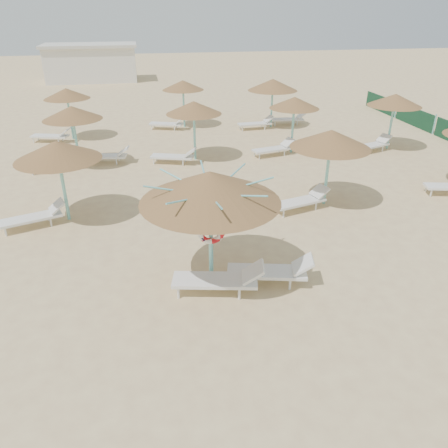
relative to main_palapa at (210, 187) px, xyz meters
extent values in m
plane|color=#DBC286|center=(0.41, -0.09, -2.64)|extent=(120.00, 120.00, 0.00)
cylinder|color=#76CDCC|center=(0.00, 0.00, -1.37)|extent=(0.11, 0.11, 2.54)
cone|color=brown|center=(0.00, 0.00, 0.01)|extent=(3.39, 3.39, 0.76)
cylinder|color=#76CDCC|center=(0.00, 0.00, -0.25)|extent=(0.20, 0.20, 0.12)
cylinder|color=#76CDCC|center=(0.78, 0.00, -0.03)|extent=(1.53, 0.04, 0.38)
cylinder|color=#76CDCC|center=(0.55, 0.55, -0.03)|extent=(1.11, 1.11, 0.38)
cylinder|color=#76CDCC|center=(0.00, 0.78, -0.03)|extent=(0.04, 1.53, 0.38)
cylinder|color=#76CDCC|center=(-0.55, 0.55, -0.03)|extent=(1.11, 1.11, 0.38)
cylinder|color=#76CDCC|center=(-0.78, 0.00, -0.03)|extent=(1.53, 0.04, 0.38)
cylinder|color=#76CDCC|center=(-0.55, -0.55, -0.03)|extent=(1.11, 1.11, 0.38)
cylinder|color=#76CDCC|center=(0.00, -0.78, -0.03)|extent=(0.04, 1.53, 0.38)
cylinder|color=#76CDCC|center=(0.55, -0.55, -0.03)|extent=(1.11, 1.11, 0.38)
torus|color=red|center=(0.00, -0.10, -1.10)|extent=(0.71, 0.15, 0.71)
cylinder|color=white|center=(-0.91, -0.58, -2.48)|extent=(0.07, 0.07, 0.31)
cylinder|color=white|center=(-0.80, -0.04, -2.48)|extent=(0.07, 0.07, 0.31)
cylinder|color=white|center=(0.55, -0.89, -2.48)|extent=(0.07, 0.07, 0.31)
cylinder|color=white|center=(0.66, -0.35, -2.48)|extent=(0.07, 0.07, 0.31)
cube|color=white|center=(0.01, -0.49, -2.29)|extent=(2.19, 1.10, 0.09)
cube|color=white|center=(0.93, -0.69, -2.02)|extent=(0.66, 0.76, 0.40)
cylinder|color=white|center=(0.49, -0.40, -2.49)|extent=(0.06, 0.06, 0.30)
cylinder|color=white|center=(0.62, 0.12, -2.49)|extent=(0.06, 0.06, 0.30)
cylinder|color=white|center=(1.89, -0.73, -2.49)|extent=(0.06, 0.06, 0.30)
cylinder|color=white|center=(2.01, -0.21, -2.49)|extent=(0.06, 0.06, 0.30)
cube|color=white|center=(1.38, -0.34, -2.30)|extent=(2.12, 1.11, 0.08)
cube|color=white|center=(2.26, -0.54, -2.04)|extent=(0.65, 0.74, 0.39)
cylinder|color=#76CDCC|center=(-4.13, 4.53, -1.49)|extent=(0.11, 0.11, 2.30)
cone|color=brown|center=(-4.13, 4.53, -0.25)|extent=(2.69, 2.69, 0.61)
cylinder|color=#76CDCC|center=(-4.13, 4.53, -0.49)|extent=(0.20, 0.20, 0.12)
cylinder|color=white|center=(-5.90, 3.63, -2.50)|extent=(0.06, 0.06, 0.28)
cylinder|color=white|center=(-6.06, 4.10, -2.50)|extent=(0.06, 0.06, 0.28)
cylinder|color=white|center=(-4.62, 4.08, -2.50)|extent=(0.06, 0.06, 0.28)
cylinder|color=white|center=(-4.79, 4.55, -2.50)|extent=(0.06, 0.06, 0.28)
cube|color=white|center=(-5.23, 4.13, -2.32)|extent=(2.00, 1.22, 0.08)
cube|color=white|center=(-4.42, 4.41, -2.08)|extent=(0.66, 0.73, 0.36)
cylinder|color=#76CDCC|center=(-4.32, 9.98, -1.49)|extent=(0.11, 0.11, 2.30)
cone|color=brown|center=(-4.32, 9.98, -0.26)|extent=(2.49, 2.49, 0.56)
cylinder|color=#76CDCC|center=(-4.32, 9.98, -0.49)|extent=(0.20, 0.20, 0.12)
cylinder|color=white|center=(-6.17, 9.19, -2.50)|extent=(0.06, 0.06, 0.28)
cylinder|color=white|center=(-6.25, 9.69, -2.50)|extent=(0.06, 0.06, 0.28)
cylinder|color=white|center=(-4.84, 9.42, -2.50)|extent=(0.06, 0.06, 0.28)
cylinder|color=white|center=(-4.92, 9.92, -2.50)|extent=(0.06, 0.06, 0.28)
cube|color=white|center=(-5.42, 9.58, -2.32)|extent=(1.98, 0.94, 0.08)
cube|color=white|center=(-4.58, 9.72, -2.08)|extent=(0.58, 0.67, 0.36)
cylinder|color=white|center=(-4.05, 10.17, -2.50)|extent=(0.06, 0.06, 0.28)
cylinder|color=white|center=(-3.97, 10.66, -2.50)|extent=(0.06, 0.06, 0.28)
cylinder|color=white|center=(-2.72, 9.94, -2.50)|extent=(0.06, 0.06, 0.28)
cylinder|color=white|center=(-2.64, 10.43, -2.50)|extent=(0.06, 0.06, 0.28)
cube|color=white|center=(-3.22, 10.28, -2.32)|extent=(1.98, 0.94, 0.08)
cube|color=white|center=(-2.38, 10.13, -2.08)|extent=(0.58, 0.67, 0.36)
cylinder|color=#76CDCC|center=(-5.14, 14.67, -1.49)|extent=(0.11, 0.11, 2.30)
cone|color=brown|center=(-5.14, 14.67, -0.26)|extent=(2.33, 2.33, 0.52)
cylinder|color=#76CDCC|center=(-5.14, 14.67, -0.49)|extent=(0.20, 0.20, 0.12)
cylinder|color=white|center=(-7.08, 14.25, -2.50)|extent=(0.06, 0.06, 0.28)
cylinder|color=white|center=(-6.94, 14.73, -2.50)|extent=(0.06, 0.06, 0.28)
cylinder|color=white|center=(-5.78, 13.88, -2.50)|extent=(0.06, 0.06, 0.28)
cylinder|color=white|center=(-5.64, 14.36, -2.50)|extent=(0.06, 0.06, 0.28)
cube|color=white|center=(-6.24, 14.27, -2.32)|extent=(2.00, 1.11, 0.08)
cube|color=white|center=(-5.42, 14.04, -2.08)|extent=(0.63, 0.71, 0.36)
cylinder|color=#76CDCC|center=(0.86, 10.05, -1.49)|extent=(0.11, 0.11, 2.30)
cone|color=brown|center=(0.86, 10.05, -0.26)|extent=(2.48, 2.48, 0.56)
cylinder|color=#76CDCC|center=(0.86, 10.05, -0.49)|extent=(0.20, 0.20, 0.12)
cylinder|color=white|center=(-1.08, 9.66, -2.50)|extent=(0.06, 0.06, 0.28)
cylinder|color=white|center=(-0.93, 10.14, -2.50)|extent=(0.06, 0.06, 0.28)
cylinder|color=white|center=(0.20, 9.25, -2.50)|extent=(0.06, 0.06, 0.28)
cylinder|color=white|center=(0.36, 9.72, -2.50)|extent=(0.06, 0.06, 0.28)
cube|color=white|center=(-0.24, 9.65, -2.32)|extent=(2.00, 1.18, 0.08)
cube|color=white|center=(0.56, 9.39, -2.08)|extent=(0.65, 0.72, 0.36)
cylinder|color=#76CDCC|center=(1.00, 16.16, -1.49)|extent=(0.11, 0.11, 2.30)
cone|color=brown|center=(1.00, 16.16, -0.26)|extent=(2.35, 2.35, 0.53)
cylinder|color=#76CDCC|center=(1.00, 16.16, -0.49)|extent=(0.20, 0.20, 0.12)
cylinder|color=white|center=(-0.94, 15.78, -2.50)|extent=(0.06, 0.06, 0.28)
cylinder|color=white|center=(-0.78, 16.25, -2.50)|extent=(0.06, 0.06, 0.28)
cylinder|color=white|center=(0.34, 15.35, -2.50)|extent=(0.06, 0.06, 0.28)
cylinder|color=white|center=(0.50, 15.82, -2.50)|extent=(0.06, 0.06, 0.28)
cube|color=white|center=(-0.10, 15.76, -2.32)|extent=(2.00, 1.19, 0.08)
cube|color=white|center=(0.70, 15.49, -2.08)|extent=(0.65, 0.72, 0.36)
cylinder|color=#76CDCC|center=(4.81, 4.18, -1.49)|extent=(0.11, 0.11, 2.30)
cone|color=brown|center=(4.81, 4.18, -0.25)|extent=(2.75, 2.75, 0.62)
cylinder|color=#76CDCC|center=(4.81, 4.18, -0.49)|extent=(0.20, 0.20, 0.12)
cylinder|color=white|center=(3.01, 3.32, -2.50)|extent=(0.06, 0.06, 0.28)
cylinder|color=white|center=(2.87, 3.80, -2.50)|extent=(0.06, 0.06, 0.28)
cylinder|color=white|center=(4.31, 3.69, -2.50)|extent=(0.06, 0.06, 0.28)
cylinder|color=white|center=(4.17, 4.17, -2.50)|extent=(0.06, 0.06, 0.28)
cube|color=white|center=(3.71, 3.78, -2.32)|extent=(2.00, 1.12, 0.08)
cube|color=white|center=(4.53, 4.01, -2.08)|extent=(0.63, 0.71, 0.36)
cylinder|color=#76CDCC|center=(5.61, 10.30, -1.49)|extent=(0.11, 0.11, 2.30)
cone|color=brown|center=(5.61, 10.30, -0.26)|extent=(2.34, 2.34, 0.53)
cylinder|color=#76CDCC|center=(5.61, 10.30, -0.49)|extent=(0.20, 0.20, 0.12)
cylinder|color=white|center=(3.79, 9.46, -2.50)|extent=(0.06, 0.06, 0.28)
cylinder|color=white|center=(3.67, 9.95, -2.50)|extent=(0.06, 0.06, 0.28)
cylinder|color=white|center=(5.10, 9.78, -2.50)|extent=(0.06, 0.06, 0.28)
cylinder|color=white|center=(4.98, 10.27, -2.50)|extent=(0.06, 0.06, 0.28)
cube|color=white|center=(4.51, 9.90, -2.32)|extent=(1.99, 1.05, 0.08)
cube|color=white|center=(5.33, 10.10, -2.08)|extent=(0.61, 0.70, 0.36)
cylinder|color=white|center=(5.87, 10.54, -2.50)|extent=(0.06, 0.06, 0.28)
cylinder|color=white|center=(5.99, 11.03, -2.50)|extent=(0.06, 0.06, 0.28)
cylinder|color=white|center=(7.18, 10.22, -2.50)|extent=(0.06, 0.06, 0.28)
cylinder|color=white|center=(7.30, 10.71, -2.50)|extent=(0.06, 0.06, 0.28)
cube|color=white|center=(6.71, 10.60, -2.32)|extent=(1.99, 1.05, 0.08)
cube|color=white|center=(7.53, 10.40, -2.08)|extent=(0.61, 0.70, 0.36)
cylinder|color=#76CDCC|center=(6.01, 15.25, -1.49)|extent=(0.11, 0.11, 2.30)
cone|color=brown|center=(6.01, 15.25, -0.24)|extent=(2.82, 2.82, 0.64)
cylinder|color=#76CDCC|center=(6.01, 15.25, -0.49)|extent=(0.20, 0.20, 0.12)
cylinder|color=white|center=(4.13, 14.54, -2.50)|extent=(0.06, 0.06, 0.28)
cylinder|color=white|center=(4.09, 15.04, -2.50)|extent=(0.06, 0.06, 0.28)
cylinder|color=white|center=(5.48, 14.64, -2.50)|extent=(0.06, 0.06, 0.28)
cylinder|color=white|center=(5.44, 15.14, -2.50)|extent=(0.06, 0.06, 0.28)
cube|color=white|center=(4.91, 14.85, -2.32)|extent=(1.94, 0.76, 0.08)
cube|color=white|center=(5.76, 14.91, -2.08)|extent=(0.53, 0.63, 0.36)
cylinder|color=white|center=(6.29, 15.36, -2.50)|extent=(0.06, 0.06, 0.28)
cylinder|color=white|center=(6.33, 15.86, -2.50)|extent=(0.06, 0.06, 0.28)
cylinder|color=white|center=(7.64, 15.26, -2.50)|extent=(0.06, 0.06, 0.28)
cylinder|color=white|center=(7.68, 15.76, -2.50)|extent=(0.06, 0.06, 0.28)
cube|color=white|center=(7.11, 15.55, -2.32)|extent=(1.94, 0.76, 0.08)
cube|color=white|center=(7.96, 15.49, -2.08)|extent=(0.53, 0.63, 0.36)
cylinder|color=white|center=(8.99, 4.01, -2.50)|extent=(0.06, 0.06, 0.28)
cylinder|color=white|center=(9.10, 4.50, -2.50)|extent=(0.06, 0.06, 0.28)
cylinder|color=#76CDCC|center=(10.53, 9.98, -1.49)|extent=(0.11, 0.11, 2.30)
cone|color=brown|center=(10.53, 9.98, -0.25)|extent=(2.55, 2.55, 0.57)
cylinder|color=#76CDCC|center=(10.53, 9.98, -0.49)|extent=(0.20, 0.20, 0.12)
cylinder|color=white|center=(8.76, 9.08, -2.50)|extent=(0.06, 0.06, 0.28)
cylinder|color=white|center=(8.59, 9.55, -2.50)|extent=(0.06, 0.06, 0.28)
cylinder|color=white|center=(10.03, 9.53, -2.50)|extent=(0.06, 0.06, 0.28)
cylinder|color=white|center=(9.86, 10.00, -2.50)|extent=(0.06, 0.06, 0.28)
cube|color=white|center=(9.43, 9.58, -2.32)|extent=(2.00, 1.22, 0.08)
cube|color=white|center=(10.23, 9.87, -2.08)|extent=(0.66, 0.73, 0.36)
cube|color=silver|center=(-5.59, 34.91, -1.14)|extent=(8.00, 4.00, 3.00)
cube|color=beige|center=(-5.59, 34.91, 0.49)|extent=(8.40, 4.40, 0.25)
cube|color=#184932|center=(14.41, 13.91, -2.14)|extent=(0.08, 3.80, 1.00)
cylinder|color=#76CDCC|center=(14.41, 12.01, -2.09)|extent=(0.08, 0.08, 1.10)
cube|color=#184932|center=(14.41, 17.91, -2.14)|extent=(0.08, 3.80, 1.00)
cylinder|color=#76CDCC|center=(14.41, 16.01, -2.09)|extent=(0.08, 0.08, 1.10)
camera|label=1|loc=(-1.43, -9.40, 3.83)|focal=35.00mm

